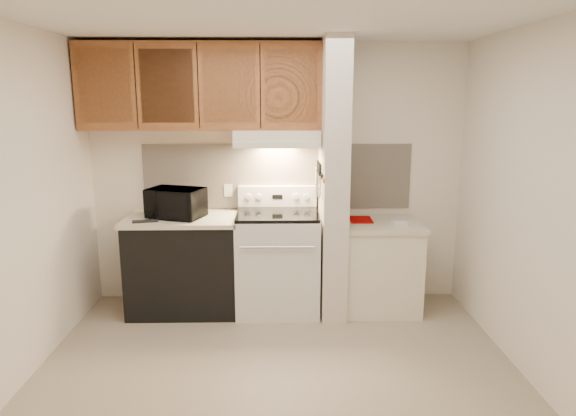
{
  "coord_description": "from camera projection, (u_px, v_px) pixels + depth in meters",
  "views": [
    {
      "loc": [
        0.01,
        -3.47,
        1.99
      ],
      "look_at": [
        0.09,
        0.75,
        1.08
      ],
      "focal_mm": 32.0,
      "sensor_mm": 36.0,
      "label": 1
    }
  ],
  "objects": [
    {
      "name": "knife_blade_a",
      "position": [
        320.0,
        187.0,
        4.48
      ],
      "size": [
        0.01,
        0.03,
        0.16
      ],
      "primitive_type": "cube",
      "color": "silver",
      "rests_on": "knife_strip"
    },
    {
      "name": "hood_lip",
      "position": [
        277.0,
        145.0,
        4.52
      ],
      "size": [
        0.78,
        0.04,
        0.06
      ],
      "primitive_type": "cube",
      "color": "#EDE3CA",
      "rests_on": "range_hood"
    },
    {
      "name": "white_box",
      "position": [
        400.0,
        223.0,
        4.67
      ],
      "size": [
        0.15,
        0.11,
        0.04
      ],
      "primitive_type": "cube",
      "rotation": [
        0.0,
        0.0,
        0.19
      ],
      "color": "white",
      "rests_on": "right_countertop"
    },
    {
      "name": "oven_handle",
      "position": [
        277.0,
        247.0,
        4.44
      ],
      "size": [
        0.65,
        0.02,
        0.02
      ],
      "primitive_type": "cylinder",
      "rotation": [
        0.0,
        1.57,
        0.0
      ],
      "color": "silver",
      "rests_on": "range_body"
    },
    {
      "name": "left_countertop",
      "position": [
        182.0,
        219.0,
        4.74
      ],
      "size": [
        1.04,
        0.67,
        0.04
      ],
      "primitive_type": "cube",
      "color": "beige",
      "rests_on": "dishwasher_front"
    },
    {
      "name": "wall_back",
      "position": [
        277.0,
        175.0,
        5.01
      ],
      "size": [
        3.6,
        2.5,
        0.02
      ],
      "primitive_type": "cube",
      "rotation": [
        1.57,
        0.0,
        0.0
      ],
      "color": "white",
      "rests_on": "floor"
    },
    {
      "name": "range_hood",
      "position": [
        277.0,
        138.0,
        4.71
      ],
      "size": [
        0.78,
        0.44,
        0.15
      ],
      "primitive_type": "cube",
      "color": "#EDE3CA",
      "rests_on": "upper_cabinets"
    },
    {
      "name": "knife_strip",
      "position": [
        320.0,
        173.0,
        4.61
      ],
      "size": [
        0.02,
        0.42,
        0.04
      ],
      "primitive_type": "cube",
      "color": "black",
      "rests_on": "partition_pillar"
    },
    {
      "name": "cab_door_b",
      "position": [
        167.0,
        86.0,
        4.49
      ],
      "size": [
        0.46,
        0.01,
        0.63
      ],
      "primitive_type": "cube",
      "color": "#95542B",
      "rests_on": "upper_cabinets"
    },
    {
      "name": "range_display",
      "position": [
        277.0,
        197.0,
        4.95
      ],
      "size": [
        0.1,
        0.01,
        0.04
      ],
      "primitive_type": "cube",
      "color": "black",
      "rests_on": "range_backguard"
    },
    {
      "name": "ceiling",
      "position": [
        276.0,
        16.0,
        3.28
      ],
      "size": [
        3.6,
        3.6,
        0.0
      ],
      "primitive_type": "plane",
      "rotation": [
        3.14,
        0.0,
        0.0
      ],
      "color": "white",
      "rests_on": "wall_back"
    },
    {
      "name": "spoon_rest",
      "position": [
        145.0,
        221.0,
        4.54
      ],
      "size": [
        0.23,
        0.12,
        0.02
      ],
      "primitive_type": "cube",
      "rotation": [
        0.0,
        0.0,
        0.22
      ],
      "color": "black",
      "rests_on": "left_countertop"
    },
    {
      "name": "knife_blade_d",
      "position": [
        318.0,
        183.0,
        4.7
      ],
      "size": [
        0.01,
        0.04,
        0.16
      ],
      "primitive_type": "cube",
      "color": "silver",
      "rests_on": "knife_strip"
    },
    {
      "name": "cab_gap_c",
      "position": [
        260.0,
        86.0,
        4.5
      ],
      "size": [
        0.01,
        0.01,
        0.73
      ],
      "primitive_type": "cube",
      "color": "black",
      "rests_on": "upper_cabinets"
    },
    {
      "name": "knife_blade_e",
      "position": [
        318.0,
        183.0,
        4.78
      ],
      "size": [
        0.01,
        0.04,
        0.18
      ],
      "primitive_type": "cube",
      "color": "silver",
      "rests_on": "knife_strip"
    },
    {
      "name": "backsplash",
      "position": [
        277.0,
        176.0,
        5.0
      ],
      "size": [
        2.6,
        0.02,
        0.63
      ],
      "primitive_type": "cube",
      "color": "beige",
      "rests_on": "wall_back"
    },
    {
      "name": "outlet",
      "position": [
        228.0,
        190.0,
        5.01
      ],
      "size": [
        0.08,
        0.01,
        0.12
      ],
      "primitive_type": "cube",
      "color": "#EDE3CA",
      "rests_on": "backsplash"
    },
    {
      "name": "range_backguard",
      "position": [
        277.0,
        196.0,
        4.99
      ],
      "size": [
        0.76,
        0.08,
        0.2
      ],
      "primitive_type": "cube",
      "color": "silver",
      "rests_on": "range_body"
    },
    {
      "name": "range_knob_right_outer",
      "position": [
        306.0,
        197.0,
        4.95
      ],
      "size": [
        0.05,
        0.02,
        0.05
      ],
      "primitive_type": "cylinder",
      "rotation": [
        1.57,
        0.0,
        0.0
      ],
      "color": "silver",
      "rests_on": "range_backguard"
    },
    {
      "name": "right_countertop",
      "position": [
        382.0,
        225.0,
        4.77
      ],
      "size": [
        0.74,
        0.64,
        0.04
      ],
      "primitive_type": "cube",
      "color": "beige",
      "rests_on": "right_cab_base"
    },
    {
      "name": "knife_handle_b",
      "position": [
        320.0,
        169.0,
        4.52
      ],
      "size": [
        0.02,
        0.02,
        0.1
      ],
      "primitive_type": "cylinder",
      "color": "black",
      "rests_on": "knife_strip"
    },
    {
      "name": "cab_gap_b",
      "position": [
        198.0,
        86.0,
        4.49
      ],
      "size": [
        0.01,
        0.01,
        0.73
      ],
      "primitive_type": "cube",
      "color": "black",
      "rests_on": "upper_cabinets"
    },
    {
      "name": "upper_cabinets",
      "position": [
        201.0,
        87.0,
        4.65
      ],
      "size": [
        2.18,
        0.33,
        0.77
      ],
      "primitive_type": "cube",
      "color": "#95542B",
      "rests_on": "wall_back"
    },
    {
      "name": "microwave",
      "position": [
        176.0,
        203.0,
        4.69
      ],
      "size": [
        0.57,
        0.47,
        0.27
      ],
      "primitive_type": "imported",
      "rotation": [
        0.0,
        0.0,
        -0.32
      ],
      "color": "black",
      "rests_on": "left_countertop"
    },
    {
      "name": "floor",
      "position": [
        278.0,
        371.0,
        3.81
      ],
      "size": [
        3.6,
        3.6,
        0.0
      ],
      "primitive_type": "plane",
      "color": "tan",
      "rests_on": "ground"
    },
    {
      "name": "knife_blade_b",
      "position": [
        319.0,
        187.0,
        4.56
      ],
      "size": [
        0.01,
        0.04,
        0.18
      ],
      "primitive_type": "cube",
      "color": "silver",
      "rests_on": "knife_strip"
    },
    {
      "name": "oven_mitt",
      "position": [
        317.0,
        182.0,
        4.85
      ],
      "size": [
        0.03,
        0.11,
        0.26
      ],
      "primitive_type": "cube",
      "color": "slate",
      "rests_on": "partition_pillar"
    },
    {
      "name": "cooktop",
      "position": [
        277.0,
        214.0,
        4.74
      ],
      "size": [
        0.74,
        0.64,
        0.03
      ],
      "primitive_type": "cube",
      "color": "black",
      "rests_on": "range_body"
    },
    {
      "name": "wall_left",
      "position": [
        14.0,
        208.0,
        3.51
      ],
      "size": [
        0.02,
        3.0,
        2.5
      ],
      "primitive_type": "cube",
      "color": "white",
      "rests_on": "floor"
    },
    {
      "name": "teal_jar",
      "position": [
        186.0,
        214.0,
        4.63
      ],
      "size": [
        0.09,
        0.09,
        0.09
      ],
      "primitive_type": "cylinder",
      "rotation": [
        0.0,
        0.0,
        -0.15
      ],
      "color": "#27646B",
      "rests_on": "left_countertop"
    },
    {
      "name": "partition_pillar",
      "position": [
        333.0,
        180.0,
        4.68
      ],
      "size": [
        0.22,
        0.7,
        2.5
      ],
      "primitive_type": "cube",
      "color": "beige",
      "rests_on": "floor"
    },
    {
      "name": "cab_gap_a",
      "position": [
        136.0,
        86.0,
        4.48
      ],
      "size": [
        0.01,
        0.01,
        0.73
      ],
      "primitive_type": "cube",
      "color": "black",
      "rests_on": "upper_cabinets"
    },
    {
      "name": "range_knob_right_inner",
      "position": [
        296.0,
        197.0,
        4.95
      ],
      "size": [
        0.05,
        0.02,
        0.05
      ],
      "primitive_type": "cylinder",
      "rotation": [
        1.57,
        0.0,
        0.0
      ],
      "color": "silver",
      "rests_on": "range_backguard"
    },
    {
      "name": "cab_door_a",
      "position": [
        104.0,
        86.0,
        4.48
      ],
      "size": [
        0.46,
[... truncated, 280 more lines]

